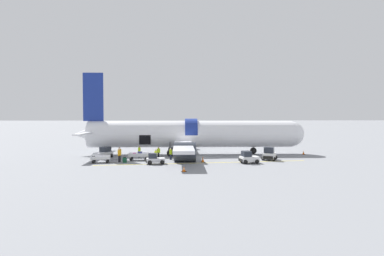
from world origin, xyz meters
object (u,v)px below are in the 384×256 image
at_px(airplane, 188,135).
at_px(ground_crew_marshal, 156,155).
at_px(ground_crew_loader_a, 119,155).
at_px(baggage_tug_mid, 269,155).
at_px(ground_crew_helper, 158,152).
at_px(baggage_tug_rear, 248,158).
at_px(ground_crew_driver, 120,153).
at_px(baggage_tug_lead, 155,159).
at_px(ground_crew_supervisor, 139,151).
at_px(baggage_tug_spare, 104,153).
at_px(ground_crew_loader_b, 171,154).
at_px(baggage_cart_loading, 139,156).
at_px(baggage_cart_queued, 101,159).
at_px(suitcase_on_tarmac_spare, 125,160).

height_order(airplane, ground_crew_marshal, airplane).
xyz_separation_m(airplane, ground_crew_loader_a, (-9.13, -8.37, -2.09)).
bearing_deg(ground_crew_loader_a, airplane, 42.49).
relative_size(baggage_tug_mid, ground_crew_helper, 1.76).
xyz_separation_m(baggage_tug_rear, ground_crew_driver, (-17.15, 4.25, 0.23)).
distance_m(baggage_tug_rear, ground_crew_helper, 13.15).
distance_m(airplane, baggage_tug_lead, 11.26).
relative_size(ground_crew_supervisor, ground_crew_helper, 1.07).
height_order(baggage_tug_rear, baggage_tug_spare, baggage_tug_spare).
distance_m(airplane, ground_crew_marshal, 9.28).
relative_size(ground_crew_loader_b, ground_crew_helper, 1.02).
xyz_separation_m(baggage_cart_loading, ground_crew_loader_b, (4.27, 0.40, 0.28)).
bearing_deg(baggage_cart_loading, baggage_tug_rear, -12.63).
relative_size(baggage_tug_spare, ground_crew_supervisor, 2.02).
height_order(baggage_cart_queued, ground_crew_helper, ground_crew_helper).
distance_m(baggage_cart_loading, ground_crew_loader_a, 3.03).
distance_m(airplane, baggage_tug_mid, 13.15).
height_order(ground_crew_loader_a, ground_crew_supervisor, ground_crew_loader_a).
distance_m(baggage_cart_queued, ground_crew_driver, 3.69).
bearing_deg(ground_crew_marshal, baggage_cart_queued, -173.60).
height_order(airplane, suitcase_on_tarmac_spare, airplane).
xyz_separation_m(ground_crew_loader_a, ground_crew_marshal, (4.69, 0.52, -0.12)).
relative_size(ground_crew_driver, ground_crew_marshal, 1.03).
distance_m(ground_crew_marshal, suitcase_on_tarmac_spare, 4.09).
bearing_deg(ground_crew_loader_a, baggage_tug_spare, 125.02).
xyz_separation_m(ground_crew_driver, ground_crew_marshal, (5.19, -2.40, -0.03)).
height_order(airplane, baggage_tug_mid, airplane).
bearing_deg(baggage_tug_mid, baggage_tug_rear, -140.89).
xyz_separation_m(airplane, baggage_cart_loading, (-6.79, -6.50, -2.52)).
xyz_separation_m(airplane, ground_crew_loader_b, (-2.52, -6.09, -2.24)).
xyz_separation_m(baggage_tug_spare, baggage_cart_queued, (0.66, -4.50, -0.23)).
xyz_separation_m(airplane, baggage_tug_spare, (-12.10, -4.13, -2.38)).
xyz_separation_m(baggage_cart_queued, ground_crew_supervisor, (4.31, 5.08, 0.43)).
xyz_separation_m(baggage_cart_queued, ground_crew_helper, (7.11, 4.62, 0.37)).
xyz_separation_m(ground_crew_loader_a, ground_crew_loader_b, (6.61, 2.27, -0.15)).
bearing_deg(ground_crew_loader_b, ground_crew_supervisor, 151.14).
bearing_deg(baggage_tug_spare, suitcase_on_tarmac_spare, -51.63).
bearing_deg(baggage_cart_loading, ground_crew_marshal, -29.90).
xyz_separation_m(baggage_cart_loading, suitcase_on_tarmac_spare, (-1.59, -2.34, -0.20)).
bearing_deg(baggage_cart_queued, ground_crew_loader_a, 6.49).
bearing_deg(ground_crew_driver, baggage_tug_spare, 151.91).
bearing_deg(baggage_tug_mid, ground_crew_driver, 175.94).
height_order(baggage_cart_loading, ground_crew_loader_a, ground_crew_loader_a).
xyz_separation_m(baggage_tug_mid, baggage_tug_spare, (-23.05, 2.77, -0.06)).
height_order(ground_crew_loader_b, ground_crew_driver, ground_crew_driver).
xyz_separation_m(ground_crew_driver, ground_crew_supervisor, (2.50, 1.90, -0.01)).
xyz_separation_m(baggage_tug_lead, baggage_cart_loading, (-2.37, 3.55, -0.02)).
bearing_deg(baggage_tug_rear, ground_crew_loader_a, 175.42).
height_order(baggage_tug_mid, baggage_tug_spare, baggage_tug_mid).
relative_size(ground_crew_loader_b, ground_crew_supervisor, 0.95).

